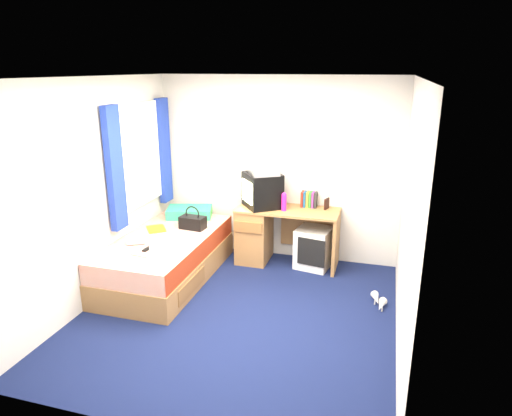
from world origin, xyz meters
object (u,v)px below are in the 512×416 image
(colour_swatch_fan, at_px, (141,255))
(remote_control, at_px, (148,249))
(handbag, at_px, (193,222))
(aerosol_can, at_px, (282,201))
(pink_water_bottle, at_px, (284,203))
(magazine, at_px, (156,229))
(bed, at_px, (167,258))
(crt_tv, at_px, (262,190))
(pillow, at_px, (190,212))
(desk, at_px, (267,232))
(picture_frame, at_px, (327,204))
(water_bottle, at_px, (136,242))
(vcr, at_px, (263,170))
(towel, at_px, (164,243))
(white_heels, at_px, (379,302))
(storage_cube, at_px, (314,248))

(colour_swatch_fan, xyz_separation_m, remote_control, (-0.02, 0.19, 0.00))
(handbag, bearing_deg, colour_swatch_fan, -94.73)
(aerosol_can, bearing_deg, colour_swatch_fan, -129.58)
(pink_water_bottle, bearing_deg, magazine, -159.57)
(bed, xyz_separation_m, magazine, (-0.23, 0.20, 0.28))
(handbag, relative_size, magazine, 1.19)
(crt_tv, height_order, pink_water_bottle, crt_tv)
(pillow, xyz_separation_m, aerosol_can, (1.26, 0.07, 0.24))
(desk, distance_m, magazine, 1.43)
(picture_frame, height_order, colour_swatch_fan, picture_frame)
(water_bottle, bearing_deg, desk, 43.48)
(vcr, relative_size, handbag, 1.41)
(bed, relative_size, handbag, 6.02)
(desk, bearing_deg, remote_control, -129.44)
(desk, distance_m, vcr, 0.84)
(towel, height_order, water_bottle, towel)
(desk, bearing_deg, vcr, 176.84)
(colour_swatch_fan, xyz_separation_m, white_heels, (2.51, 0.62, -0.51))
(picture_frame, height_order, water_bottle, picture_frame)
(remote_control, bearing_deg, water_bottle, 163.17)
(vcr, xyz_separation_m, white_heels, (1.55, -0.84, -1.20))
(storage_cube, relative_size, towel, 1.89)
(colour_swatch_fan, bearing_deg, picture_frame, 41.82)
(vcr, distance_m, picture_frame, 0.93)
(towel, bearing_deg, crt_tv, 53.92)
(storage_cube, height_order, magazine, magazine)
(bed, height_order, pillow, pillow)
(pillow, height_order, towel, pillow)
(aerosol_can, relative_size, colour_swatch_fan, 0.85)
(magazine, bearing_deg, towel, -53.72)
(aerosol_can, bearing_deg, pillow, -176.61)
(vcr, xyz_separation_m, handbag, (-0.77, -0.49, -0.61))
(desk, height_order, crt_tv, crt_tv)
(vcr, xyz_separation_m, magazine, (-1.20, -0.65, -0.69))
(vcr, height_order, water_bottle, vcr)
(handbag, distance_m, colour_swatch_fan, 0.98)
(remote_control, bearing_deg, desk, 58.04)
(pink_water_bottle, bearing_deg, aerosol_can, 118.56)
(pillow, relative_size, pink_water_bottle, 2.81)
(vcr, relative_size, picture_frame, 3.35)
(crt_tv, xyz_separation_m, picture_frame, (0.82, 0.13, -0.15))
(remote_control, bearing_deg, white_heels, 17.31)
(pink_water_bottle, relative_size, magazine, 0.75)
(crt_tv, xyz_separation_m, colour_swatch_fan, (-0.95, -1.46, -0.43))
(desk, height_order, white_heels, desk)
(aerosol_can, height_order, remote_control, aerosol_can)
(storage_cube, xyz_separation_m, pink_water_bottle, (-0.39, -0.08, 0.59))
(pillow, height_order, remote_control, pillow)
(storage_cube, bearing_deg, white_heels, -33.34)
(crt_tv, xyz_separation_m, vcr, (0.00, 0.00, 0.27))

